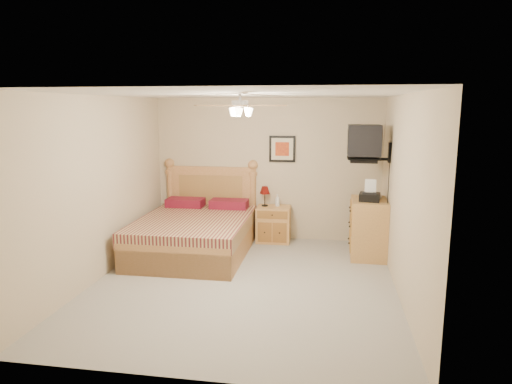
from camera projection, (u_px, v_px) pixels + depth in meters
floor at (244, 283)px, 6.15m from camera, size 4.50×4.50×0.00m
ceiling at (243, 94)px, 5.70m from camera, size 4.00×4.50×0.04m
wall_back at (267, 169)px, 8.11m from camera, size 4.00×0.04×2.50m
wall_front at (192, 242)px, 3.74m from camera, size 4.00×0.04×2.50m
wall_left at (100, 188)px, 6.24m from camera, size 0.04×4.50×2.50m
wall_right at (403, 197)px, 5.61m from camera, size 0.04×4.50×2.50m
bed at (194, 211)px, 7.27m from camera, size 1.68×2.20×1.42m
nightstand at (273, 224)px, 8.02m from camera, size 0.59×0.45×0.63m
table_lamp at (265, 196)px, 7.99m from camera, size 0.22×0.22×0.35m
lotion_bottle at (277, 200)px, 7.98m from camera, size 0.11×0.11×0.21m
framed_picture at (282, 149)px, 7.98m from camera, size 0.46×0.04×0.46m
dresser at (368, 228)px, 7.19m from camera, size 0.55×0.79×0.92m
fax_machine at (370, 191)px, 6.98m from camera, size 0.35×0.36×0.32m
magazine_lower at (367, 196)px, 7.33m from camera, size 0.23×0.30×0.03m
magazine_upper at (369, 195)px, 7.32m from camera, size 0.20×0.26×0.02m
wall_tv at (374, 143)px, 6.85m from camera, size 0.56×0.46×0.58m
ceiling_fan at (240, 106)px, 5.53m from camera, size 1.14×1.14×0.28m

